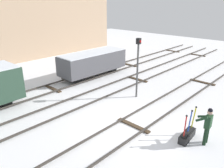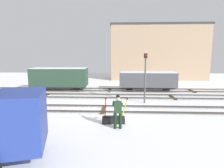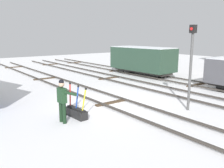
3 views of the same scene
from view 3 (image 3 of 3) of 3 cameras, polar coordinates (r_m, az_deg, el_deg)
name	(u,v)px [view 3 (image 3 of 3)]	position (r m, az deg, el deg)	size (l,w,h in m)	color
ground_plane	(112,103)	(12.38, -0.05, -4.59)	(60.00, 60.00, 0.00)	white
track_main_line	(112,101)	(12.35, -0.05, -4.11)	(44.00, 1.94, 0.18)	#38332D
track_siding_near	(165,90)	(15.17, 12.62, -1.42)	(44.00, 1.94, 0.18)	#38332D
track_siding_far	(196,84)	(17.74, 19.44, 0.05)	(44.00, 1.94, 0.18)	#38332D
switch_lever_frame	(76,112)	(10.36, -8.53, -6.54)	(1.43, 0.45, 1.45)	black
rail_worker	(63,98)	(9.64, -11.70, -3.37)	(0.56, 0.69, 1.76)	black
signal_post	(191,59)	(11.37, 18.36, 5.63)	(0.24, 0.32, 3.90)	#4C4C4C
freight_car_mid_siding	(142,59)	(21.00, 7.15, 5.91)	(5.96, 2.48, 2.46)	#2D2B28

